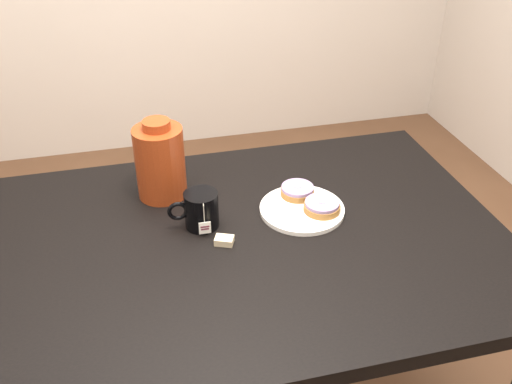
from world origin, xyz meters
TOP-DOWN VIEW (x-y plane):
  - table at (0.00, 0.00)m, footprint 1.40×0.90m
  - plate at (0.22, 0.07)m, footprint 0.22×0.22m
  - bagel_back at (0.22, 0.14)m, footprint 0.12×0.12m
  - bagel_front at (0.26, 0.05)m, footprint 0.11×0.11m
  - mug at (-0.05, 0.08)m, footprint 0.13×0.09m
  - teabag_pouch at (-0.01, -0.01)m, footprint 0.05×0.05m
  - bagel_package at (-0.13, 0.25)m, footprint 0.15×0.15m

SIDE VIEW (x-z plane):
  - table at x=0.00m, z-range 0.29..1.04m
  - plate at x=0.22m, z-range 0.75..0.77m
  - teabag_pouch at x=-0.01m, z-range 0.75..0.77m
  - bagel_front at x=0.26m, z-range 0.76..0.79m
  - bagel_back at x=0.22m, z-range 0.76..0.79m
  - mug at x=-0.05m, z-range 0.75..0.85m
  - bagel_package at x=-0.13m, z-range 0.74..0.97m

